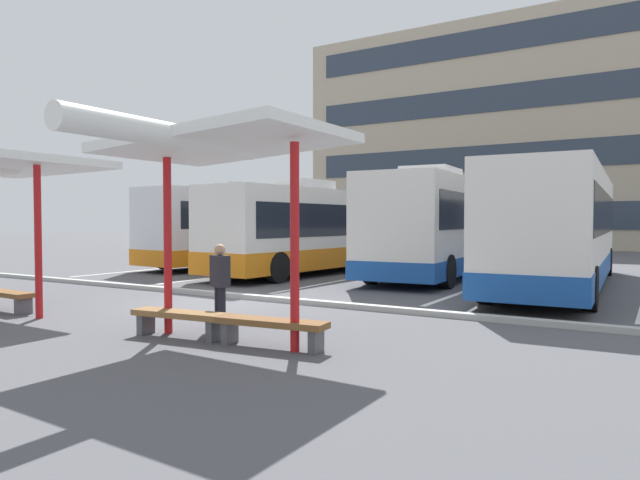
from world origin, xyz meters
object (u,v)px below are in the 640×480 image
coach_bus_3 (560,229)px  bench_0 (3,296)px  bench_1 (179,318)px  coach_bus_1 (326,231)px  waiting_shelter_1 (215,148)px  coach_bus_0 (260,227)px  coach_bus_2 (442,226)px  waiting_passenger_0 (220,280)px  bench_2 (271,326)px

coach_bus_3 → bench_0: size_ratio=6.60×
coach_bus_3 → bench_1: (-4.30, -11.27, -1.41)m
coach_bus_1 → waiting_shelter_1: coach_bus_1 is taller
coach_bus_0 → coach_bus_2: bearing=-7.0°
waiting_shelter_1 → waiting_passenger_0: (-0.87, 1.08, -2.25)m
coach_bus_3 → bench_0: 14.88m
coach_bus_1 → waiting_passenger_0: 11.93m
bench_0 → bench_2: bearing=1.3°
coach_bus_1 → waiting_passenger_0: coach_bus_1 is taller
coach_bus_2 → bench_1: (-0.19, -12.61, -1.45)m
waiting_shelter_1 → bench_1: size_ratio=2.43×
coach_bus_2 → waiting_shelter_1: bearing=-86.8°
waiting_passenger_0 → coach_bus_3: bearing=67.4°
waiting_shelter_1 → bench_2: bearing=16.1°
bench_0 → coach_bus_1: bearing=85.3°
waiting_shelter_1 → coach_bus_0: bearing=125.2°
waiting_shelter_1 → coach_bus_2: bearing=93.2°
bench_0 → bench_2: (7.12, 0.16, -0.00)m
waiting_shelter_1 → waiting_passenger_0: 2.64m
coach_bus_1 → bench_2: coach_bus_1 is taller
bench_0 → bench_2: size_ratio=1.02×
bench_0 → waiting_passenger_0: waiting_passenger_0 is taller
coach_bus_3 → bench_2: (-2.50, -11.10, -1.41)m
coach_bus_0 → bench_2: 17.28m
coach_bus_1 → bench_0: size_ratio=6.29×
coach_bus_2 → waiting_shelter_1: coach_bus_2 is taller
coach_bus_2 → waiting_shelter_1: size_ratio=2.42×
bench_0 → coach_bus_2: bearing=66.4°
bench_0 → waiting_shelter_1: 6.82m
bench_2 → coach_bus_3: bearing=77.3°
coach_bus_2 → bench_0: size_ratio=5.51×
waiting_shelter_1 → coach_bus_1: bearing=113.2°
waiting_shelter_1 → coach_bus_3: bearing=73.3°
waiting_shelter_1 → bench_1: bearing=174.7°
coach_bus_1 → coach_bus_2: size_ratio=1.14×
bench_2 → coach_bus_2: bearing=97.4°
bench_1 → coach_bus_1: bearing=109.7°
coach_bus_0 → coach_bus_2: size_ratio=1.17×
coach_bus_0 → bench_2: bearing=-51.9°
bench_0 → waiting_shelter_1: size_ratio=0.44×
coach_bus_0 → coach_bus_1: size_ratio=1.02×
coach_bus_3 → bench_1: 12.15m
coach_bus_1 → waiting_passenger_0: size_ratio=7.74×
coach_bus_1 → bench_0: (-0.99, -12.06, -1.26)m
coach_bus_3 → bench_2: bearing=-102.7°
coach_bus_0 → bench_1: size_ratio=6.87×
coach_bus_2 → bench_0: (-5.51, -12.60, -1.45)m
coach_bus_0 → coach_bus_3: 13.37m
waiting_shelter_1 → bench_1: waiting_shelter_1 is taller
coach_bus_2 → bench_1: bearing=-90.9°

